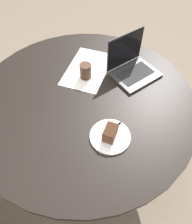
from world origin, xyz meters
TOP-DOWN VIEW (x-y plane):
  - ground_plane at (0.00, 0.00)m, footprint 12.00×12.00m
  - dining_table at (0.00, 0.00)m, footprint 1.39×1.39m
  - paper_document at (0.21, 0.16)m, footprint 0.49×0.41m
  - plate at (-0.11, -0.30)m, footprint 0.22×0.22m
  - cake_slice at (-0.11, -0.30)m, footprint 0.11×0.09m
  - fork at (-0.07, -0.29)m, footprint 0.17×0.03m
  - coffee_glass at (0.14, 0.12)m, footprint 0.08×0.08m
  - laptop at (0.38, -0.09)m, footprint 0.34×0.30m

SIDE VIEW (x-z plane):
  - ground_plane at x=0.00m, z-range 0.00..0.00m
  - dining_table at x=0.00m, z-range 0.26..1.04m
  - paper_document at x=0.21m, z-range 0.77..0.78m
  - plate at x=-0.11m, z-range 0.77..0.79m
  - fork at x=-0.07m, z-range 0.79..0.79m
  - laptop at x=0.38m, z-range 0.69..0.95m
  - cake_slice at x=-0.11m, z-range 0.79..0.85m
  - coffee_glass at x=0.14m, z-range 0.77..0.88m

